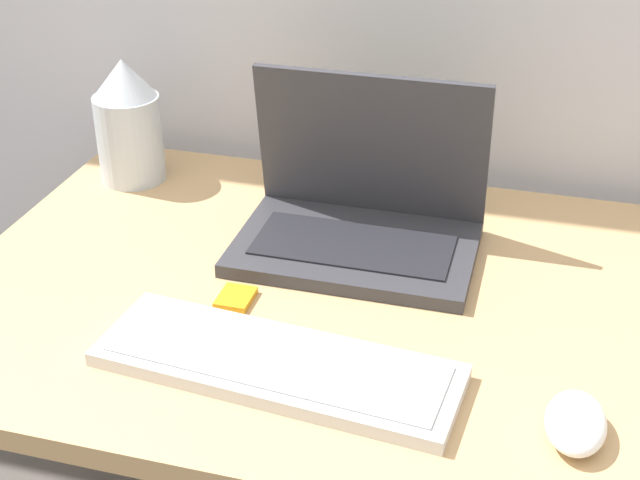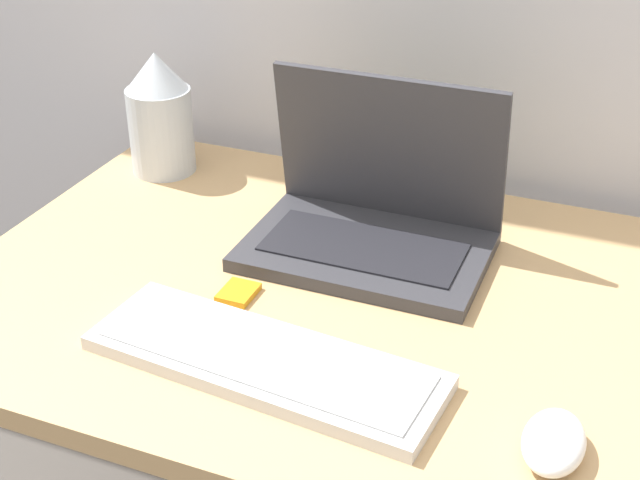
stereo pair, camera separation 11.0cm
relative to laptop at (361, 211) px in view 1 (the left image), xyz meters
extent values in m
cube|color=tan|center=(0.01, -0.13, -0.07)|extent=(1.06, 0.73, 0.03)
cylinder|color=tan|center=(-0.47, 0.18, -0.43)|extent=(0.05, 0.05, 0.69)
cube|color=#333338|center=(0.00, -0.03, -0.04)|extent=(0.34, 0.23, 0.02)
cube|color=black|center=(0.00, -0.04, -0.03)|extent=(0.28, 0.12, 0.00)
cube|color=#333338|center=(0.00, 0.06, 0.08)|extent=(0.34, 0.05, 0.23)
cube|color=black|center=(0.00, 0.07, 0.08)|extent=(0.30, 0.03, 0.19)
cube|color=silver|center=(-0.02, -0.32, -0.04)|extent=(0.44, 0.18, 0.02)
cube|color=#B2B2B2|center=(-0.02, -0.32, -0.03)|extent=(0.40, 0.15, 0.00)
ellipsoid|color=white|center=(0.31, -0.34, -0.03)|extent=(0.06, 0.10, 0.04)
cylinder|color=silver|center=(-0.41, 0.11, 0.02)|extent=(0.11, 0.11, 0.14)
cone|color=silver|center=(-0.41, 0.11, 0.12)|extent=(0.10, 0.10, 0.06)
cube|color=orange|center=(-0.12, -0.19, -0.05)|extent=(0.04, 0.05, 0.01)
camera|label=1|loc=(0.24, -1.10, 0.60)|focal=50.00mm
camera|label=2|loc=(0.35, -1.06, 0.60)|focal=50.00mm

